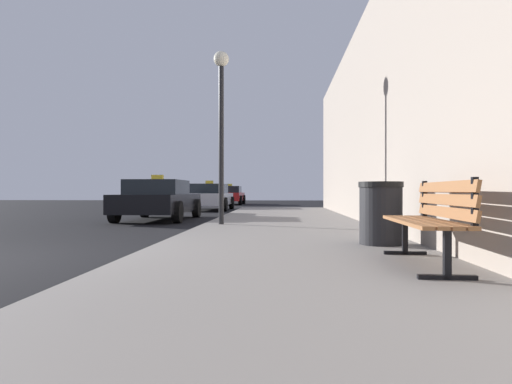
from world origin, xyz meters
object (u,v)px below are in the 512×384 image
at_px(trash_bin, 381,213).
at_px(car_silver, 210,197).
at_px(street_lamp, 221,105).
at_px(bench, 432,216).
at_px(car_red, 230,195).
at_px(car_black, 159,200).

height_order(trash_bin, car_silver, car_silver).
bearing_deg(street_lamp, bench, -62.80).
bearing_deg(car_silver, street_lamp, -79.85).
distance_m(street_lamp, car_red, 21.25).
xyz_separation_m(bench, car_black, (-5.43, 9.47, -0.02)).
relative_size(bench, street_lamp, 0.45).
height_order(car_silver, car_red, same).
relative_size(bench, car_red, 0.40).
height_order(car_black, car_red, same).
distance_m(car_black, car_red, 17.28).
height_order(trash_bin, car_black, car_black).
bearing_deg(trash_bin, street_lamp, 125.94).
distance_m(street_lamp, car_black, 5.04).
height_order(car_black, car_silver, same).
relative_size(trash_bin, car_silver, 0.20).
height_order(bench, trash_bin, trash_bin).
height_order(street_lamp, car_black, street_lamp).
height_order(bench, car_silver, car_silver).
height_order(bench, car_black, car_black).
bearing_deg(trash_bin, car_red, 101.31).
relative_size(bench, car_silver, 0.40).
bearing_deg(car_silver, bench, -73.78).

